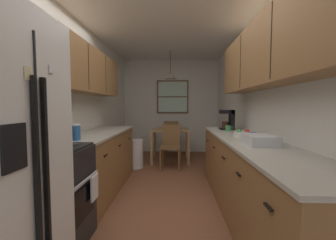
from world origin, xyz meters
The scene contains 25 objects.
ground_plane centered at (0.00, 1.00, 0.00)m, with size 12.00×12.00×0.00m, color brown.
wall_left centered at (-1.35, 1.00, 1.27)m, with size 0.10×9.00×2.55m, color silver.
wall_right centered at (1.35, 1.00, 1.27)m, with size 0.10×9.00×2.55m, color silver.
wall_back centered at (0.00, 3.65, 1.27)m, with size 4.40×0.10×2.55m, color silver.
ceiling_slab centered at (0.00, 1.00, 2.59)m, with size 4.40×9.00×0.08m, color white.
stove_range centered at (-0.99, -0.55, 0.47)m, with size 0.66×0.62×1.10m.
microwave_over_range centered at (-1.11, -0.55, 1.62)m, with size 0.39×0.56×0.33m.
counter_left centered at (-1.00, 0.74, 0.45)m, with size 0.64×1.98×0.90m.
upper_cabinets_left centered at (-1.14, 0.69, 1.79)m, with size 0.33×2.06×0.63m.
counter_right centered at (1.00, 0.04, 0.45)m, with size 0.64×3.04×0.90m.
upper_cabinets_right centered at (1.14, -0.01, 1.86)m, with size 0.33×2.72×0.72m.
dining_table centered at (0.02, 2.56, 0.62)m, with size 0.86×0.74×0.75m.
dining_chair_near centered at (0.04, 1.98, 0.50)m, with size 0.43×0.43×0.90m.
dining_chair_far centered at (0.04, 3.14, 0.50)m, with size 0.44×0.44×0.90m.
pendant_light centered at (0.02, 2.56, 1.97)m, with size 0.28×0.28×0.64m.
back_window centered at (0.05, 3.58, 1.54)m, with size 0.87×0.05×0.91m.
trash_bin centered at (-0.70, 2.00, 0.29)m, with size 0.33×0.33×0.59m, color white.
storage_canister centered at (-1.00, -0.02, 0.99)m, with size 0.12×0.12×0.18m.
dish_towel centered at (-0.64, -0.40, 0.50)m, with size 0.02×0.16×0.24m, color white.
coffee_maker centered at (1.02, 1.17, 1.07)m, with size 0.22×0.18×0.32m.
mug_by_coffeemaker centered at (0.96, 0.93, 0.94)m, with size 0.12×0.09×0.09m.
mug_spare centered at (1.03, 0.08, 0.94)m, with size 0.12×0.09×0.09m.
fruit_bowl centered at (1.01, 0.35, 0.94)m, with size 0.24×0.24×0.09m.
dish_rack centered at (0.99, -0.24, 0.95)m, with size 0.28×0.34×0.10m, color silver.
table_serving_bowl centered at (-0.03, 2.56, 0.78)m, with size 0.19×0.19×0.06m, color #E0D14C.
Camera 1 is at (0.15, -2.40, 1.29)m, focal length 22.94 mm.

